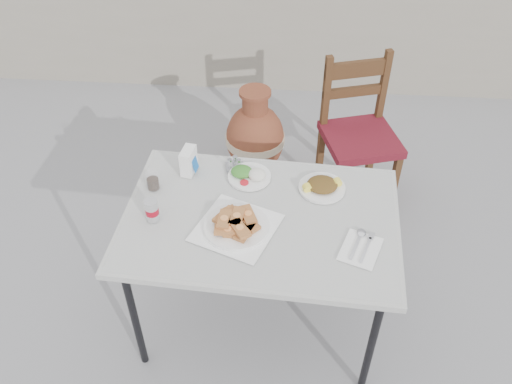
# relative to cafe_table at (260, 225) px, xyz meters

# --- Properties ---
(ground) EXTENTS (80.00, 80.00, 0.00)m
(ground) POSITION_rel_cafe_table_xyz_m (0.07, -0.07, -0.69)
(ground) COLOR gray
(ground) RESTS_ON ground
(cafe_table) EXTENTS (1.26, 0.89, 0.74)m
(cafe_table) POSITION_rel_cafe_table_xyz_m (0.00, 0.00, 0.00)
(cafe_table) COLOR black
(cafe_table) RESTS_ON ground
(pide_plate) EXTENTS (0.42, 0.42, 0.07)m
(pide_plate) POSITION_rel_cafe_table_xyz_m (-0.10, -0.08, 0.08)
(pide_plate) COLOR white
(pide_plate) RESTS_ON cafe_table
(salad_rice_plate) EXTENTS (0.21, 0.21, 0.05)m
(salad_rice_plate) POSITION_rel_cafe_table_xyz_m (-0.07, 0.26, 0.07)
(salad_rice_plate) COLOR white
(salad_rice_plate) RESTS_ON cafe_table
(salad_chopped_plate) EXTENTS (0.22, 0.22, 0.05)m
(salad_chopped_plate) POSITION_rel_cafe_table_xyz_m (0.27, 0.21, 0.07)
(salad_chopped_plate) COLOR white
(salad_chopped_plate) RESTS_ON cafe_table
(soda_can) EXTENTS (0.06, 0.06, 0.11)m
(soda_can) POSITION_rel_cafe_table_xyz_m (-0.47, -0.05, 0.11)
(soda_can) COLOR silver
(soda_can) RESTS_ON cafe_table
(cola_glass) EXTENTS (0.06, 0.06, 0.09)m
(cola_glass) POSITION_rel_cafe_table_xyz_m (-0.51, 0.15, 0.09)
(cola_glass) COLOR white
(cola_glass) RESTS_ON cafe_table
(napkin_holder) EXTENTS (0.08, 0.11, 0.13)m
(napkin_holder) POSITION_rel_cafe_table_xyz_m (-0.36, 0.29, 0.12)
(napkin_holder) COLOR white
(napkin_holder) RESTS_ON cafe_table
(condiment_caddy) EXTENTS (0.10, 0.09, 0.06)m
(condiment_caddy) POSITION_rel_cafe_table_xyz_m (-0.15, 0.33, 0.07)
(condiment_caddy) COLOR #BBBCC2
(condiment_caddy) RESTS_ON cafe_table
(cutlery_napkin) EXTENTS (0.21, 0.23, 0.01)m
(cutlery_napkin) POSITION_rel_cafe_table_xyz_m (0.43, -0.15, 0.06)
(cutlery_napkin) COLOR white
(cutlery_napkin) RESTS_ON cafe_table
(chair) EXTENTS (0.52, 0.52, 0.95)m
(chair) POSITION_rel_cafe_table_xyz_m (0.52, 1.02, -0.20)
(chair) COLOR #361D0E
(chair) RESTS_ON ground
(terracotta_urn) EXTENTS (0.39, 0.39, 0.68)m
(terracotta_urn) POSITION_rel_cafe_table_xyz_m (-0.12, 1.15, -0.38)
(terracotta_urn) COLOR brown
(terracotta_urn) RESTS_ON ground
(back_wall) EXTENTS (6.00, 0.25, 1.20)m
(back_wall) POSITION_rel_cafe_table_xyz_m (0.07, 2.43, -0.09)
(back_wall) COLOR gray
(back_wall) RESTS_ON ground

